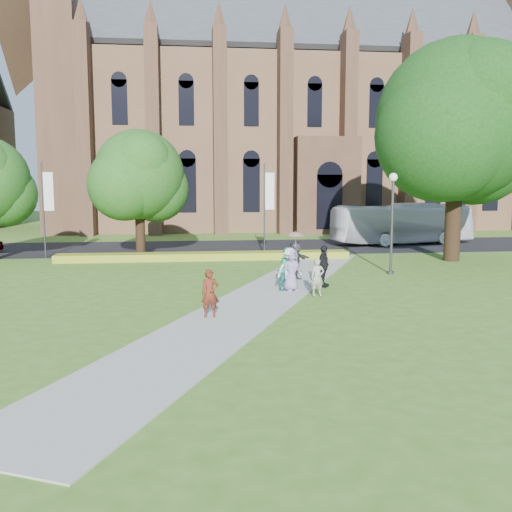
{
  "coord_description": "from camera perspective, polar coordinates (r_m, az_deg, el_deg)",
  "views": [
    {
      "loc": [
        -2.99,
        -21.93,
        4.71
      ],
      "look_at": [
        -0.1,
        2.24,
        1.6
      ],
      "focal_mm": 40.0,
      "sensor_mm": 36.0,
      "label": 1
    }
  ],
  "objects": [
    {
      "name": "large_tree",
      "position": [
        36.79,
        19.49,
        12.57
      ],
      "size": [
        9.6,
        9.6,
        13.2
      ],
      "color": "#332114",
      "rests_on": "ground"
    },
    {
      "name": "banner_pole_0",
      "position": [
        37.5,
        1.03,
        5.26
      ],
      "size": [
        0.7,
        0.1,
        6.0
      ],
      "color": "#38383D",
      "rests_on": "ground"
    },
    {
      "name": "pedestrian_0",
      "position": [
        20.06,
        -4.62,
        -3.74
      ],
      "size": [
        0.67,
        0.49,
        1.69
      ],
      "primitive_type": "imported",
      "rotation": [
        0.0,
        0.0,
        0.15
      ],
      "color": "#5B2214",
      "rests_on": "footpath"
    },
    {
      "name": "pedestrian_4",
      "position": [
        24.88,
        3.6,
        -1.42
      ],
      "size": [
        1.06,
        0.91,
        1.83
      ],
      "primitive_type": "imported",
      "rotation": [
        0.0,
        0.0,
        0.44
      ],
      "color": "gray",
      "rests_on": "footpath"
    },
    {
      "name": "banner_pole_1",
      "position": [
        38.21,
        -20.34,
        4.85
      ],
      "size": [
        0.7,
        0.1,
        6.0
      ],
      "color": "#38383D",
      "rests_on": "ground"
    },
    {
      "name": "cathedral",
      "position": [
        63.55,
        5.23,
        14.73
      ],
      "size": [
        52.6,
        18.25,
        28.0
      ],
      "color": "brown",
      "rests_on": "ground"
    },
    {
      "name": "flower_hedge",
      "position": [
        35.43,
        -5.15,
        -0.02
      ],
      "size": [
        18.0,
        1.4,
        0.45
      ],
      "primitive_type": "cube",
      "color": "gold",
      "rests_on": "ground"
    },
    {
      "name": "streetlamp",
      "position": [
        30.34,
        13.47,
        4.41
      ],
      "size": [
        0.44,
        0.44,
        5.24
      ],
      "color": "#38383D",
      "rests_on": "ground"
    },
    {
      "name": "pedestrian_1",
      "position": [
        25.08,
        3.24,
        -1.26
      ],
      "size": [
        1.17,
        1.14,
        1.9
      ],
      "primitive_type": "imported",
      "rotation": [
        0.0,
        0.0,
        0.68
      ],
      "color": "#1B8A77",
      "rests_on": "footpath"
    },
    {
      "name": "road",
      "position": [
        42.3,
        -2.71,
        0.89
      ],
      "size": [
        160.0,
        10.0,
        0.02
      ],
      "primitive_type": "cube",
      "color": "black",
      "rests_on": "ground"
    },
    {
      "name": "tour_coach",
      "position": [
        45.67,
        14.43,
        3.14
      ],
      "size": [
        11.62,
        4.75,
        3.15
      ],
      "primitive_type": "imported",
      "rotation": [
        0.0,
        0.0,
        1.76
      ],
      "color": "silver",
      "rests_on": "road"
    },
    {
      "name": "street_tree_1",
      "position": [
        36.56,
        -11.64,
        7.94
      ],
      "size": [
        5.6,
        5.6,
        8.05
      ],
      "color": "#332114",
      "rests_on": "ground"
    },
    {
      "name": "footpath",
      "position": [
        23.6,
        0.61,
        -4.19
      ],
      "size": [
        15.58,
        28.54,
        0.04
      ],
      "primitive_type": "cube",
      "rotation": [
        0.0,
        0.0,
        -0.44
      ],
      "color": "#B2B2A8",
      "rests_on": "ground"
    },
    {
      "name": "pedestrian_6",
      "position": [
        23.91,
        6.17,
        -2.11
      ],
      "size": [
        0.6,
        0.42,
        1.57
      ],
      "primitive_type": "imported",
      "rotation": [
        0.0,
        0.0,
        0.07
      ],
      "color": "#A09B85",
      "rests_on": "footpath"
    },
    {
      "name": "ground",
      "position": [
        22.63,
        0.94,
        -4.74
      ],
      "size": [
        160.0,
        160.0,
        0.0
      ],
      "primitive_type": "plane",
      "color": "#456C20",
      "rests_on": "ground"
    },
    {
      "name": "pedestrian_5",
      "position": [
        27.73,
        3.95,
        -0.43
      ],
      "size": [
        1.66,
        1.65,
        1.91
      ],
      "primitive_type": "imported",
      "rotation": [
        0.0,
        0.0,
        0.78
      ],
      "color": "#29272F",
      "rests_on": "footpath"
    },
    {
      "name": "pedestrian_2",
      "position": [
        24.98,
        3.37,
        -1.33
      ],
      "size": [
        1.38,
        1.08,
        1.88
      ],
      "primitive_type": "imported",
      "rotation": [
        0.0,
        0.0,
        0.36
      ],
      "color": "silver",
      "rests_on": "footpath"
    },
    {
      "name": "pedestrian_3",
      "position": [
        26.04,
        6.76,
        -1.01
      ],
      "size": [
        1.01,
        1.16,
        1.88
      ],
      "primitive_type": "imported",
      "rotation": [
        0.0,
        0.0,
        0.95
      ],
      "color": "black",
      "rests_on": "footpath"
    },
    {
      "name": "parasol",
      "position": [
        24.86,
        3.99,
        1.47
      ],
      "size": [
        0.8,
        0.8,
        0.67
      ],
      "primitive_type": "imported",
      "rotation": [
        0.0,
        0.0,
        -0.05
      ],
      "color": "#F0A9C8",
      "rests_on": "pedestrian_4"
    }
  ]
}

